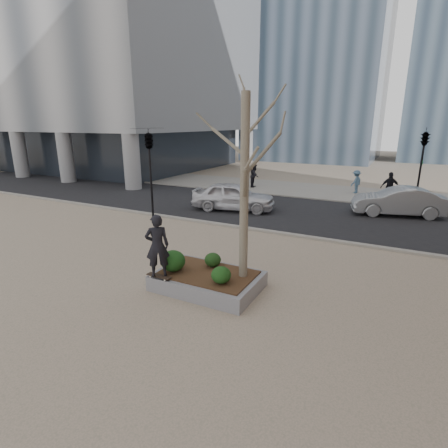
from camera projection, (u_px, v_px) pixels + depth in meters
The scene contains 18 objects.
ground at pixel (180, 281), 10.82m from camera, with size 120.00×120.00×0.00m, color gray.
street at pixel (283, 211), 19.34m from camera, with size 60.00×8.00×0.02m, color black.
far_sidewalk at pixel (313, 190), 25.30m from camera, with size 60.00×6.00×0.02m, color gray.
planter at pixel (208, 281), 10.31m from camera, with size 3.00×2.00×0.45m, color gray.
planter_mulch at pixel (208, 273), 10.25m from camera, with size 2.70×1.70×0.04m, color #382314.
sycamore_tree at pixel (245, 160), 9.13m from camera, with size 2.80×2.80×6.60m, color gray, non-canonical shape.
shrub_left at pixel (173, 261), 10.30m from camera, with size 0.73×0.73×0.62m, color #133B12.
shrub_middle at pixel (213, 260), 10.65m from camera, with size 0.50×0.50×0.43m, color black.
shrub_right at pixel (221, 275), 9.53m from camera, with size 0.55×0.55×0.47m, color #193A12.
skateboard at pixel (159, 277), 9.98m from camera, with size 0.78×0.20×0.07m, color black, non-canonical shape.
skateboarder at pixel (157, 246), 9.72m from camera, with size 0.66×0.43×1.81m, color black.
police_car at pixel (233, 196), 19.44m from camera, with size 1.84×4.57×1.56m, color silver.
car_silver at pixel (398, 201), 18.28m from camera, with size 1.58×4.54×1.50m, color #94979B.
pedestrian_a at pixel (255, 176), 26.37m from camera, with size 0.85×0.66×1.75m, color black.
pedestrian_b at pixel (356, 182), 24.12m from camera, with size 1.03×0.59×1.59m, color #486782.
pedestrian_c at pixel (390, 187), 21.25m from camera, with size 1.08×0.45×1.85m, color black.
traffic_light_near at pixel (151, 174), 17.40m from camera, with size 0.60×2.48×4.50m, color black, non-canonical shape.
traffic_light_far at pixel (420, 168), 19.75m from camera, with size 0.60×2.48×4.50m, color black, non-canonical shape.
Camera 1 is at (5.78, -8.15, 4.71)m, focal length 28.00 mm.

